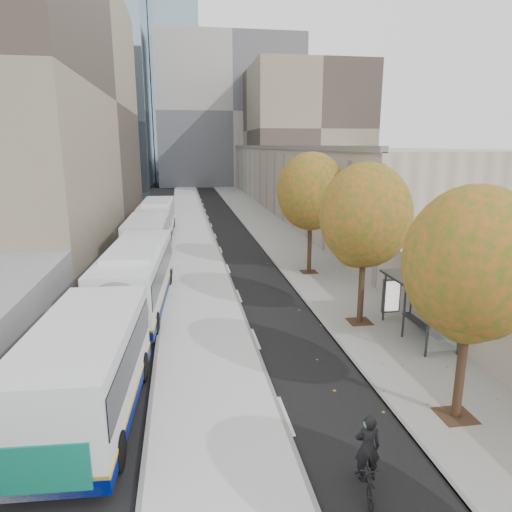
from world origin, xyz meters
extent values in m
cube|color=silver|center=(-3.88, 35.00, 0.07)|extent=(4.25, 150.00, 0.15)
cube|color=gray|center=(4.12, 35.00, 0.04)|extent=(4.75, 150.00, 0.08)
cube|color=gray|center=(15.50, 64.00, 4.00)|extent=(18.00, 92.00, 8.00)
cube|color=#A79E98|center=(6.00, 96.00, 15.00)|extent=(30.00, 18.00, 30.00)
cube|color=#383A3F|center=(5.50, 11.00, 2.56)|extent=(1.90, 4.40, 0.10)
cylinder|color=#383A3F|center=(4.80, 9.00, 1.28)|extent=(0.10, 0.10, 2.40)
cube|color=silver|center=(6.22, 11.00, 1.33)|extent=(0.04, 4.00, 2.10)
cylinder|color=#312414|center=(3.60, 5.00, 1.63)|extent=(0.28, 0.28, 3.11)
sphere|color=#235D11|center=(3.60, 5.00, 5.05)|extent=(4.00, 4.00, 4.00)
cylinder|color=#312414|center=(3.60, 13.00, 1.70)|extent=(0.28, 0.28, 3.24)
sphere|color=#235D11|center=(3.60, 13.00, 5.26)|extent=(4.20, 4.20, 4.20)
cylinder|color=#312414|center=(3.60, 22.00, 1.77)|extent=(0.28, 0.28, 3.38)
sphere|color=#235D11|center=(3.60, 22.00, 5.48)|extent=(4.40, 4.40, 4.40)
cube|color=silver|center=(-7.38, 12.60, 1.61)|extent=(3.92, 19.40, 3.21)
cube|color=black|center=(-7.38, 12.60, 2.19)|extent=(3.93, 18.63, 1.11)
cube|color=#0F6751|center=(-7.38, 3.00, 1.23)|extent=(2.03, 0.18, 1.24)
cube|color=silver|center=(-7.12, 32.79, 1.59)|extent=(3.28, 19.19, 3.19)
cube|color=black|center=(-7.12, 32.79, 2.18)|extent=(3.32, 18.42, 1.10)
cube|color=#0F6751|center=(-7.12, 23.26, 1.22)|extent=(2.02, 0.11, 1.23)
imported|color=black|center=(-0.47, 2.42, 0.51)|extent=(0.74, 1.75, 1.02)
imported|color=black|center=(-0.47, 2.42, 1.31)|extent=(0.68, 0.50, 1.71)
sphere|color=#4F9454|center=(-0.47, 2.42, 1.96)|extent=(0.26, 0.26, 0.26)
imported|color=silver|center=(-7.93, 43.32, 0.63)|extent=(2.39, 3.94, 1.26)
camera|label=1|loc=(-4.66, -6.59, 8.38)|focal=32.00mm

